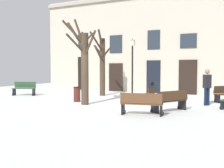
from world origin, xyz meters
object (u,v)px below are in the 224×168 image
Objects in this scene: litter_bin at (77,94)px; person_crossing_plaza at (207,85)px; tree_foreground at (102,63)px; bench_back_to_back_right at (149,94)px; bench_near_lamp at (24,88)px; streetlamp at (132,62)px; tree_left_of_center at (84,62)px; bench_by_litter_bin at (170,101)px; bench_back_to_back_left at (142,104)px.

person_crossing_plaza is at bearing 15.04° from litter_bin.
litter_bin is (0.39, -3.50, -1.74)m from tree_foreground.
litter_bin is 0.52× the size of bench_back_to_back_right.
tree_foreground reaches higher than bench_near_lamp.
streetlamp is 2.31× the size of bench_back_to_back_right.
bench_near_lamp is (-5.12, 1.23, 0.05)m from litter_bin.
bench_near_lamp is 11.72m from person_crossing_plaza.
tree_left_of_center is 3.99m from bench_back_to_back_right.
tree_left_of_center is at bearing -64.34° from bench_by_litter_bin.
tree_foreground is at bearing 96.38° from litter_bin.
person_crossing_plaza is (11.69, 0.54, 0.55)m from bench_near_lamp.
bench_near_lamp is at bearing -93.38° from bench_back_to_back_right.
tree_left_of_center is 2.45× the size of person_crossing_plaza.
tree_left_of_center reaches higher than bench_back_to_back_left.
litter_bin is (-1.86, -3.37, -1.83)m from streetlamp.
tree_foreground is 2.73× the size of bench_back_to_back_right.
tree_left_of_center is 4.49m from tree_foreground.
streetlamp is 6.72m from bench_back_to_back_left.
tree_foreground is 8.02m from bench_back_to_back_left.
litter_bin is 5.55m from bench_by_litter_bin.
streetlamp reaches higher than bench_by_litter_bin.
bench_back_to_back_right is 3.10m from person_crossing_plaza.
tree_left_of_center is 4.45m from bench_back_to_back_left.
streetlamp is 2.01× the size of bench_by_litter_bin.
bench_back_to_back_right is at bearing -23.91° from tree_foreground.
bench_by_litter_bin is at bearing 15.24° from person_crossing_plaza.
person_crossing_plaza reaches higher than bench_near_lamp.
streetlamp is at bearing 61.17° from litter_bin.
tree_foreground reaches higher than bench_back_to_back_right.
bench_back_to_back_right is 4.37m from bench_back_to_back_left.
tree_foreground is 1.18× the size of streetlamp.
bench_by_litter_bin reaches higher than bench_back_to_back_right.
tree_left_of_center is 2.13m from litter_bin.
bench_back_to_back_left is at bearing 13.72° from person_crossing_plaza.
bench_near_lamp reaches higher than bench_back_to_back_left.
person_crossing_plaza reaches higher than bench_back_to_back_left.
bench_by_litter_bin is at bearing -127.68° from bench_back_to_back_left.
streetlamp is 2.95m from bench_back_to_back_right.
bench_near_lamp reaches higher than bench_by_litter_bin.
bench_by_litter_bin reaches higher than litter_bin.
person_crossing_plaza is at bearing -13.98° from tree_foreground.
person_crossing_plaza is at bearing -124.98° from bench_back_to_back_left.
litter_bin is 0.45× the size of bench_by_litter_bin.
bench_near_lamp is at bearing -31.77° from bench_back_to_back_left.
bench_near_lamp is (-8.65, -0.53, 0.04)m from bench_back_to_back_right.
tree_foreground reaches higher than person_crossing_plaza.
bench_back_to_back_left is 0.95× the size of person_crossing_plaza.
bench_back_to_back_right is at bearing 44.86° from tree_left_of_center.
tree_foreground is 5.51m from bench_near_lamp.
bench_back_to_back_left is (3.77, -1.65, -1.68)m from tree_left_of_center.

